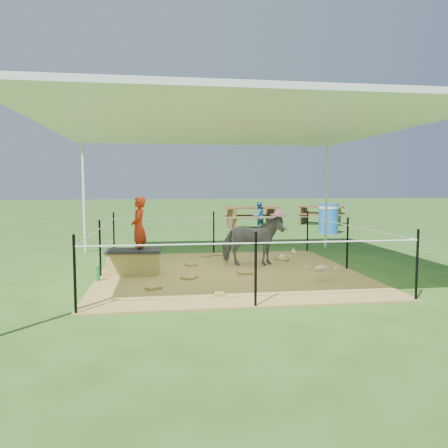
{
  "coord_description": "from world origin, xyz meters",
  "views": [
    {
      "loc": [
        -1.2,
        -7.69,
        1.58
      ],
      "look_at": [
        0.0,
        0.6,
        0.85
      ],
      "focal_mm": 35.0,
      "sensor_mm": 36.0,
      "label": 1
    }
  ],
  "objects": [
    {
      "name": "pink_hat",
      "position": [
        0.56,
        0.57,
        1.09
      ],
      "size": [
        0.31,
        0.31,
        0.14
      ],
      "primitive_type": "cylinder",
      "color": "pink",
      "rests_on": "pony"
    },
    {
      "name": "rope_fence",
      "position": [
        0.0,
        -0.0,
        0.64
      ],
      "size": [
        4.54,
        4.54,
        1.0
      ],
      "color": "black",
      "rests_on": "ground"
    },
    {
      "name": "picnic_table_near",
      "position": [
        2.1,
        7.92,
        0.41
      ],
      "size": [
        2.05,
        1.53,
        0.82
      ],
      "primitive_type": "cube",
      "rotation": [
        0.0,
        0.0,
        0.06
      ],
      "color": "brown",
      "rests_on": "ground"
    },
    {
      "name": "dark_cloth",
      "position": [
        -1.69,
        0.03,
        0.45
      ],
      "size": [
        0.97,
        0.54,
        0.05
      ],
      "primitive_type": "cube",
      "rotation": [
        0.0,
        0.0,
        -0.05
      ],
      "color": "black",
      "rests_on": "straw_bale"
    },
    {
      "name": "trash_barrel",
      "position": [
        4.32,
        6.14,
        0.5
      ],
      "size": [
        0.79,
        0.79,
        1.0
      ],
      "primitive_type": "cylinder",
      "rotation": [
        0.0,
        0.0,
        -0.26
      ],
      "color": "blue",
      "rests_on": "ground"
    },
    {
      "name": "woman",
      "position": [
        -1.59,
        0.03,
        0.96
      ],
      "size": [
        0.28,
        0.4,
        1.07
      ],
      "primitive_type": "imported",
      "rotation": [
        0.0,
        0.0,
        -1.62
      ],
      "color": "#B52811",
      "rests_on": "straw_bale"
    },
    {
      "name": "ground",
      "position": [
        0.0,
        0.0,
        0.0
      ],
      "size": [
        90.0,
        90.0,
        0.0
      ],
      "primitive_type": "plane",
      "color": "#2D5919",
      "rests_on": "ground"
    },
    {
      "name": "canopy_tent",
      "position": [
        0.0,
        0.0,
        2.69
      ],
      "size": [
        6.3,
        6.3,
        2.9
      ],
      "color": "silver",
      "rests_on": "ground"
    },
    {
      "name": "hay_patch",
      "position": [
        0.0,
        0.0,
        0.01
      ],
      "size": [
        4.6,
        4.6,
        0.03
      ],
      "primitive_type": "cube",
      "color": "brown",
      "rests_on": "ground"
    },
    {
      "name": "distant_person",
      "position": [
        2.24,
        7.45,
        0.51
      ],
      "size": [
        0.61,
        0.55,
        1.02
      ],
      "primitive_type": "imported",
      "rotation": [
        0.0,
        0.0,
        3.55
      ],
      "color": "#316CB9",
      "rests_on": "ground"
    },
    {
      "name": "picnic_table_far",
      "position": [
        5.32,
        9.53,
        0.38
      ],
      "size": [
        2.25,
        2.07,
        0.76
      ],
      "primitive_type": "cube",
      "rotation": [
        0.0,
        0.0,
        -0.53
      ],
      "color": "brown",
      "rests_on": "ground"
    },
    {
      "name": "foal",
      "position": [
        1.4,
        -0.92,
        0.26
      ],
      "size": [
        0.92,
        0.69,
        0.46
      ],
      "primitive_type": null,
      "rotation": [
        0.0,
        0.0,
        0.31
      ],
      "color": "#C8B892",
      "rests_on": "hay_patch"
    },
    {
      "name": "green_bottle",
      "position": [
        -2.24,
        -0.42,
        0.15
      ],
      "size": [
        0.07,
        0.07,
        0.25
      ],
      "primitive_type": "cylinder",
      "rotation": [
        0.0,
        0.0,
        -0.05
      ],
      "color": "#1B7A31",
      "rests_on": "hay_patch"
    },
    {
      "name": "pony",
      "position": [
        0.56,
        0.57,
        0.52
      ],
      "size": [
        1.23,
        0.67,
        0.99
      ],
      "primitive_type": "imported",
      "rotation": [
        0.0,
        0.0,
        1.45
      ],
      "color": "#505156",
      "rests_on": "hay_patch"
    },
    {
      "name": "straw_bale",
      "position": [
        -1.69,
        0.03,
        0.23
      ],
      "size": [
        0.91,
        0.49,
        0.4
      ],
      "primitive_type": "cube",
      "rotation": [
        0.0,
        0.0,
        -0.05
      ],
      "color": "#A27E3B",
      "rests_on": "hay_patch"
    }
  ]
}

